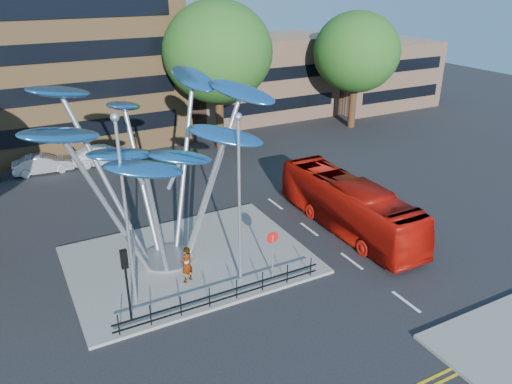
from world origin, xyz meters
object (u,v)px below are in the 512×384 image
tree_right (218,52)px  no_entry_sign_island (273,247)px  parked_car_right (104,154)px  parked_car_mid (43,164)px  red_bus (349,205)px  leaf_sculpture (155,134)px  street_lamp_left (124,198)px  tree_far (357,52)px  pedestrian (187,265)px  street_lamp_right (239,186)px  traffic_light_island (125,270)px

tree_right → no_entry_sign_island: tree_right is taller
tree_right → parked_car_right: 12.11m
parked_car_mid → no_entry_sign_island: bearing=-155.5°
no_entry_sign_island → parked_car_right: size_ratio=0.48×
tree_right → red_bus: size_ratio=1.11×
leaf_sculpture → street_lamp_left: (-2.43, -3.18, -1.52)m
tree_far → parked_car_right: bearing=177.6°
street_lamp_left → red_bus: (13.00, 1.53, -3.84)m
parked_car_right → leaf_sculpture: bearing=-177.0°
tree_far → leaf_sculpture: tree_far is taller
red_bus → pedestrian: red_bus is taller
red_bus → pedestrian: size_ratio=5.84×
street_lamp_right → pedestrian: bearing=155.2°
street_lamp_right → pedestrian: 4.75m
leaf_sculpture → pedestrian: (0.25, -2.61, -5.79)m
pedestrian → street_lamp_left: bearing=-14.1°
tree_far → no_entry_sign_island: size_ratio=4.41×
tree_right → no_entry_sign_island: size_ratio=4.94×
parked_car_mid → parked_car_right: parked_car_right is taller
traffic_light_island → red_bus: 13.78m
leaf_sculpture → parked_car_right: bearing=88.4°
traffic_light_island → parked_car_mid: traffic_light_island is taller
street_lamp_right → traffic_light_island: street_lamp_right is taller
pedestrian → street_lamp_right: bearing=129.0°
no_entry_sign_island → parked_car_mid: no_entry_sign_island is taller
tree_right → parked_car_right: tree_right is taller
street_lamp_right → red_bus: size_ratio=0.76×
no_entry_sign_island → street_lamp_left: bearing=171.4°
tree_far → parked_car_mid: bearing=178.0°
red_bus → parked_car_right: (-10.11, 17.97, -0.78)m
tree_right → parked_car_right: (-9.61, 1.00, -7.30)m
street_lamp_right → parked_car_mid: 21.52m
red_bus → parked_car_mid: size_ratio=2.54×
street_lamp_left → pedestrian: bearing=12.1°
leaf_sculpture → street_lamp_left: 4.28m
street_lamp_left → traffic_light_island: bearing=-116.6°
street_lamp_left → no_entry_sign_island: size_ratio=3.59×
street_lamp_right → leaf_sculpture: bearing=124.9°
tree_far → leaf_sculpture: 28.53m
street_lamp_right → no_entry_sign_island: (1.50, -0.48, -3.28)m
street_lamp_right → red_bus: (8.00, 2.03, -3.57)m
tree_right → parked_car_mid: 15.93m
tree_right → tree_far: tree_right is taller
street_lamp_right → red_bus: bearing=14.2°
leaf_sculpture → parked_car_right: size_ratio=2.50×
traffic_light_island → leaf_sculpture: bearing=55.0°
parked_car_mid → leaf_sculpture: bearing=-163.2°
parked_car_mid → tree_far: bearing=-89.2°
street_lamp_left → parked_car_mid: bearing=94.7°
pedestrian → parked_car_right: size_ratio=0.37×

